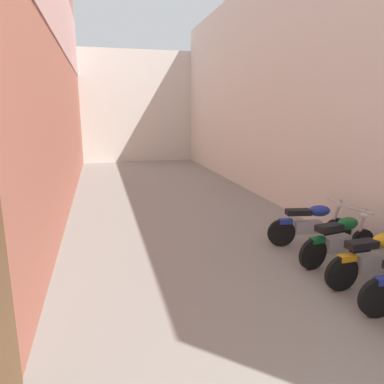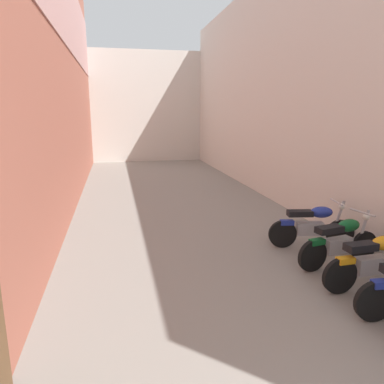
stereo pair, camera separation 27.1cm
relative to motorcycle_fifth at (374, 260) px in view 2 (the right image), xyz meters
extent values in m
plane|color=gray|center=(-2.17, 3.60, -0.50)|extent=(37.25, 37.25, 0.00)
cube|color=#B76651|center=(-5.49, 5.60, 3.69)|extent=(0.40, 21.25, 8.39)
cube|color=beige|center=(1.14, 5.60, 3.13)|extent=(0.40, 21.25, 7.26)
cube|color=beige|center=(-2.17, 17.22, 2.60)|extent=(9.23, 2.00, 6.20)
cylinder|color=black|center=(-0.63, -0.83, -0.20)|extent=(0.60, 0.12, 0.60)
cube|color=navy|center=(-0.55, -0.83, 0.06)|extent=(0.29, 0.16, 0.10)
cylinder|color=black|center=(-0.63, -0.03, -0.20)|extent=(0.60, 0.11, 0.60)
cube|color=#9E9EA3|center=(-0.06, 0.00, -0.08)|extent=(0.57, 0.23, 0.28)
cube|color=black|center=(-0.29, -0.01, 0.26)|extent=(0.53, 0.24, 0.12)
cube|color=orange|center=(-0.55, -0.03, 0.06)|extent=(0.29, 0.15, 0.10)
cylinder|color=black|center=(0.61, 1.02, -0.20)|extent=(0.60, 0.18, 0.60)
cylinder|color=black|center=(-0.63, 0.80, -0.20)|extent=(0.60, 0.18, 0.60)
cube|color=#9E9EA3|center=(-0.06, 0.90, -0.08)|extent=(0.59, 0.29, 0.28)
ellipsoid|color=#0F5123|center=(0.17, 0.94, 0.28)|extent=(0.52, 0.34, 0.24)
cube|color=black|center=(-0.29, 0.86, 0.26)|extent=(0.55, 0.31, 0.12)
cylinder|color=#9E9EA3|center=(0.54, 1.01, 0.15)|extent=(0.25, 0.10, 0.77)
cylinder|color=#9E9EA3|center=(0.47, 0.99, 0.50)|extent=(0.14, 0.58, 0.04)
sphere|color=silver|center=(0.59, 1.02, 0.40)|extent=(0.14, 0.14, 0.14)
cube|color=#0F5123|center=(-0.55, 0.81, 0.06)|extent=(0.30, 0.19, 0.10)
cylinder|color=black|center=(0.61, 1.78, -0.20)|extent=(0.60, 0.19, 0.60)
cylinder|color=black|center=(-0.63, 2.00, -0.20)|extent=(0.60, 0.19, 0.60)
cube|color=#9E9EA3|center=(-0.06, 1.90, -0.08)|extent=(0.59, 0.30, 0.28)
ellipsoid|color=navy|center=(0.17, 1.86, 0.28)|extent=(0.52, 0.34, 0.24)
cube|color=black|center=(-0.29, 1.94, 0.26)|extent=(0.55, 0.31, 0.12)
cylinder|color=#9E9EA3|center=(0.54, 1.79, 0.15)|extent=(0.25, 0.10, 0.77)
cylinder|color=#9E9EA3|center=(0.47, 1.81, 0.50)|extent=(0.14, 0.58, 0.04)
sphere|color=silver|center=(0.59, 1.78, 0.40)|extent=(0.14, 0.14, 0.14)
cube|color=navy|center=(-0.55, 1.99, 0.06)|extent=(0.30, 0.19, 0.10)
camera|label=1|loc=(-4.32, -4.61, 2.37)|focal=33.35mm
camera|label=2|loc=(-4.06, -4.67, 2.37)|focal=33.35mm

